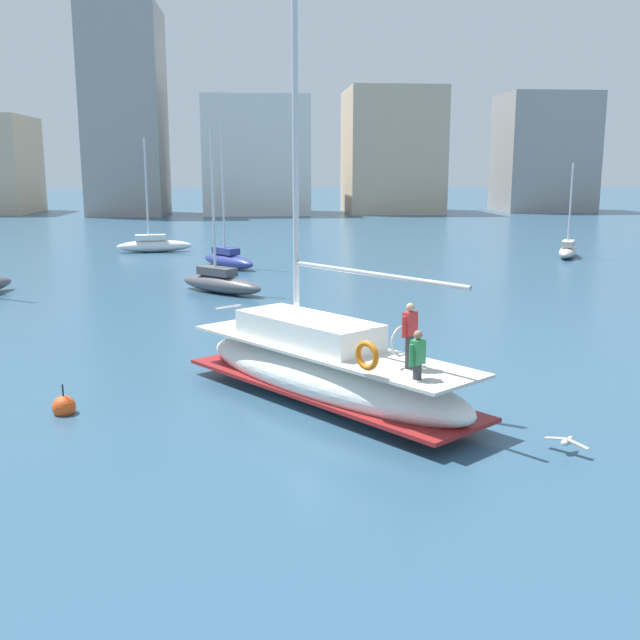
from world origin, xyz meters
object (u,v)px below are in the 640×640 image
(moored_sloop_near, at_px, (228,258))
(main_sailboat, at_px, (324,368))
(moored_ketch_distant, at_px, (220,281))
(seagull, at_px, (567,441))
(moored_cutter_left, at_px, (154,244))
(mooring_buoy, at_px, (64,407))
(moored_cutter_right, at_px, (568,250))

(moored_sloop_near, bearing_deg, main_sailboat, -82.44)
(moored_ketch_distant, bearing_deg, seagull, -68.67)
(moored_cutter_left, bearing_deg, moored_sloop_near, -57.79)
(moored_ketch_distant, relative_size, mooring_buoy, 8.99)
(moored_cutter_right, distance_m, seagull, 37.77)
(main_sailboat, height_order, moored_cutter_right, main_sailboat)
(moored_sloop_near, relative_size, mooring_buoy, 9.77)
(moored_sloop_near, bearing_deg, moored_cutter_left, 122.21)
(moored_cutter_left, bearing_deg, moored_ketch_distant, -72.85)
(moored_cutter_right, relative_size, moored_ketch_distant, 0.79)
(moored_cutter_right, bearing_deg, moored_ketch_distant, -150.84)
(main_sailboat, distance_m, mooring_buoy, 6.74)
(moored_ketch_distant, xyz_separation_m, mooring_buoy, (-3.06, -18.33, -0.40))
(main_sailboat, bearing_deg, moored_ketch_distant, 101.50)
(main_sailboat, relative_size, mooring_buoy, 13.90)
(mooring_buoy, bearing_deg, moored_cutter_right, 50.01)
(moored_cutter_left, xyz_separation_m, seagull, (14.29, -40.48, -0.32))
(moored_cutter_left, height_order, seagull, moored_cutter_left)
(moored_ketch_distant, xyz_separation_m, seagull, (8.57, -21.94, -0.31))
(main_sailboat, bearing_deg, moored_cutter_left, 104.42)
(moored_cutter_right, relative_size, mooring_buoy, 7.14)
(moored_cutter_left, xyz_separation_m, moored_ketch_distant, (5.72, -18.54, -0.01))
(seagull, bearing_deg, mooring_buoy, 162.75)
(moored_ketch_distant, distance_m, mooring_buoy, 18.59)
(main_sailboat, bearing_deg, moored_sloop_near, 97.56)
(main_sailboat, distance_m, moored_cutter_left, 37.47)
(main_sailboat, bearing_deg, mooring_buoy, -175.02)
(main_sailboat, xyz_separation_m, moored_ketch_distant, (-3.61, 17.75, -0.33))
(moored_sloop_near, xyz_separation_m, moored_cutter_left, (-5.72, 9.08, 0.00))
(moored_sloop_near, distance_m, moored_ketch_distant, 9.46)
(moored_cutter_left, distance_m, mooring_buoy, 36.97)
(moored_sloop_near, relative_size, seagull, 10.26)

